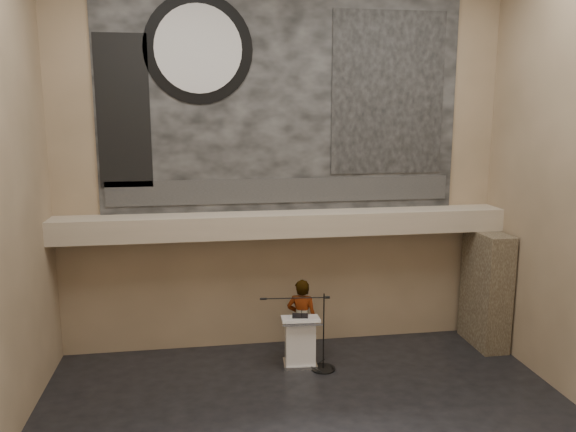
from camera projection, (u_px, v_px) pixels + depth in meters
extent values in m
cube|color=#7E6B50|center=(282.00, 164.00, 12.60)|extent=(10.00, 0.02, 8.50)
cube|color=#7E6B50|center=(418.00, 249.00, 4.83)|extent=(10.00, 0.02, 8.50)
cube|color=tan|center=(285.00, 224.00, 12.45)|extent=(10.00, 0.80, 0.50)
cylinder|color=#B2893D|center=(213.00, 239.00, 12.21)|extent=(0.04, 0.04, 0.06)
cylinder|color=#B2893D|center=(368.00, 234.00, 12.75)|extent=(0.04, 0.04, 0.06)
cube|color=black|center=(283.00, 98.00, 12.30)|extent=(8.00, 0.05, 5.00)
cube|color=#2C2C2C|center=(283.00, 191.00, 12.64)|extent=(7.76, 0.02, 0.55)
cylinder|color=black|center=(198.00, 49.00, 11.81)|extent=(2.30, 0.02, 2.30)
cylinder|color=silver|center=(198.00, 49.00, 11.79)|extent=(1.84, 0.02, 1.84)
cube|color=black|center=(388.00, 94.00, 12.61)|extent=(2.60, 0.02, 3.60)
cube|color=black|center=(123.00, 112.00, 11.80)|extent=(1.10, 0.02, 3.20)
cube|color=#44392A|center=(486.00, 289.00, 13.02)|extent=(0.60, 1.40, 2.70)
cube|color=silver|center=(300.00, 364.00, 12.12)|extent=(0.75, 0.59, 0.08)
cube|color=white|center=(300.00, 341.00, 12.03)|extent=(0.66, 0.48, 0.96)
cube|color=white|center=(300.00, 319.00, 11.91)|extent=(0.84, 0.62, 0.14)
cube|color=black|center=(300.00, 316.00, 11.94)|extent=(0.38, 0.32, 0.04)
cube|color=silver|center=(295.00, 318.00, 11.89)|extent=(0.29, 0.35, 0.00)
imported|color=white|center=(302.00, 319.00, 12.33)|extent=(0.77, 0.63, 1.82)
cylinder|color=black|center=(323.00, 369.00, 11.95)|extent=(0.52, 0.52, 0.02)
cylinder|color=black|center=(324.00, 332.00, 11.80)|extent=(0.03, 0.03, 1.68)
cylinder|color=black|center=(294.00, 298.00, 11.62)|extent=(1.40, 0.14, 0.02)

